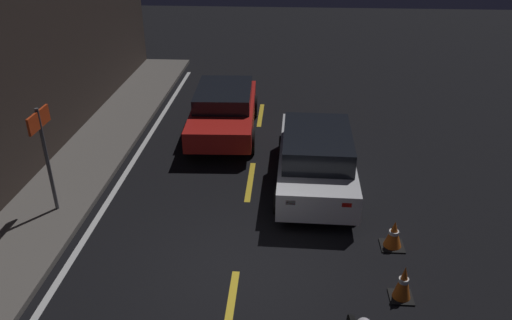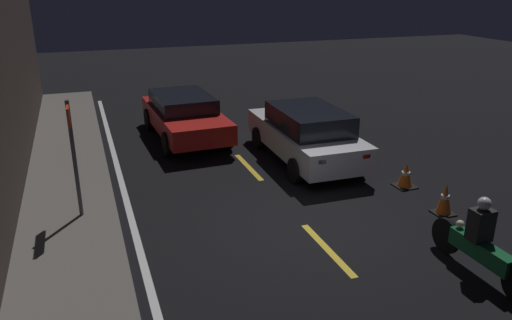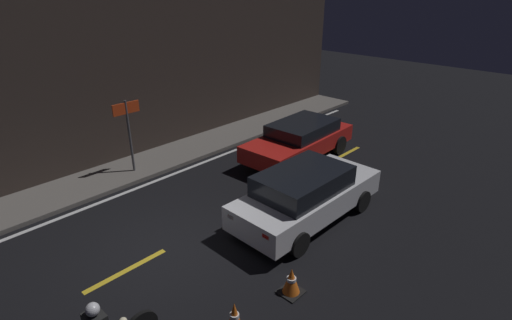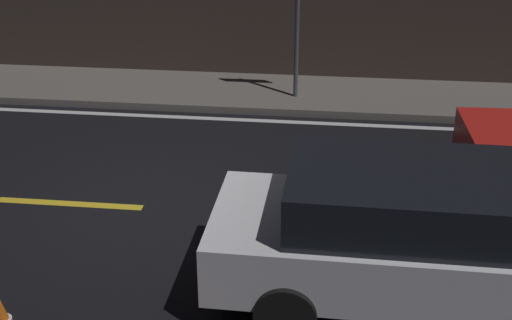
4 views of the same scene
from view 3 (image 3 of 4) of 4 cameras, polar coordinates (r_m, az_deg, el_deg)
The scene contains 12 objects.
ground_plane at distance 10.06m, azimuth -12.99°, elevation -12.48°, with size 56.00×56.00×0.00m, color black.
raised_curb at distance 13.53m, azimuth -23.82°, elevation -3.61°, with size 28.00×1.92×0.13m.
building_front at distance 13.45m, azimuth -28.37°, elevation 11.67°, with size 28.00×0.30×7.27m.
lane_dash_c at distance 9.68m, azimuth -18.02°, elevation -14.76°, with size 2.00×0.14×0.01m.
lane_dash_d at distance 11.94m, azimuth 0.98°, elevation -5.44°, with size 2.00×0.14×0.01m.
lane_dash_e at distance 15.22m, azimuth 12.53°, elevation 0.77°, with size 2.00×0.14×0.01m.
lane_solid_kerb at distance 12.55m, azimuth -21.50°, elevation -5.71°, with size 25.20×0.14×0.01m.
sedan_white at distance 10.63m, azimuth 7.19°, elevation -4.79°, with size 4.52×1.95×1.50m.
taxi_red at distance 14.35m, azimuth 6.25°, elevation 2.99°, with size 4.56×2.08×1.35m.
traffic_cone_near at distance 7.77m, azimuth -3.09°, elevation -21.61°, with size 0.42×0.42×0.69m.
traffic_cone_mid at distance 8.56m, azimuth 5.07°, elevation -16.85°, with size 0.47×0.47×0.61m.
shop_sign at distance 13.32m, azimuth -17.84°, elevation 5.15°, with size 0.90×0.08×2.40m.
Camera 3 is at (-4.16, -7.00, 5.90)m, focal length 28.00 mm.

